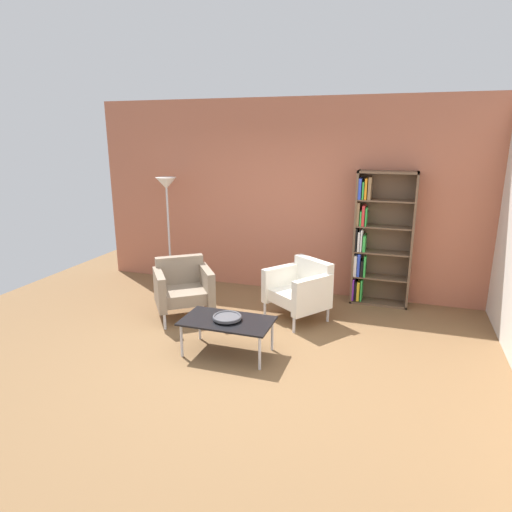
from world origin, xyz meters
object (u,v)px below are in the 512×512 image
Objects in this scene: coffee_table_low at (227,323)px; floor_lamp_torchiere at (167,196)px; armchair_spare_guest at (300,289)px; armchair_by_bookshelf at (183,287)px; bookshelf_tall at (377,239)px; decorative_bowl at (227,317)px.

floor_lamp_torchiere is (-1.77, 1.92, 1.08)m from coffee_table_low.
armchair_spare_guest is (0.54, 1.22, 0.05)m from coffee_table_low.
armchair_spare_guest is 2.62m from floor_lamp_torchiere.
armchair_by_bookshelf is 1.56m from armchair_spare_guest.
armchair_by_bookshelf is at bearing -54.18° from floor_lamp_torchiere.
coffee_table_low is 2.82m from floor_lamp_torchiere.
coffee_table_low is 1.34m from armchair_spare_guest.
bookshelf_tall is 2.00× the size of armchair_by_bookshelf.
armchair_spare_guest is (1.50, 0.42, 0.00)m from armchair_by_bookshelf.
bookshelf_tall is 2.62m from decorative_bowl.
bookshelf_tall is 2.63m from coffee_table_low.
armchair_by_bookshelf is 0.54× the size of floor_lamp_torchiere.
floor_lamp_torchiere is (-2.31, 0.70, 1.03)m from armchair_spare_guest.
armchair_spare_guest is at bearing 66.12° from coffee_table_low.
decorative_bowl is (0.00, 0.00, 0.07)m from coffee_table_low.
armchair_spare_guest is 0.54× the size of floor_lamp_torchiere.
decorative_bowl is 1.34m from armchair_spare_guest.
coffee_table_low is at bearing 180.00° from decorative_bowl.
decorative_bowl is 2.80m from floor_lamp_torchiere.
decorative_bowl is 0.34× the size of armchair_spare_guest.
coffee_table_low is 1.06× the size of armchair_spare_guest.
armchair_by_bookshelf is 1.72m from floor_lamp_torchiere.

